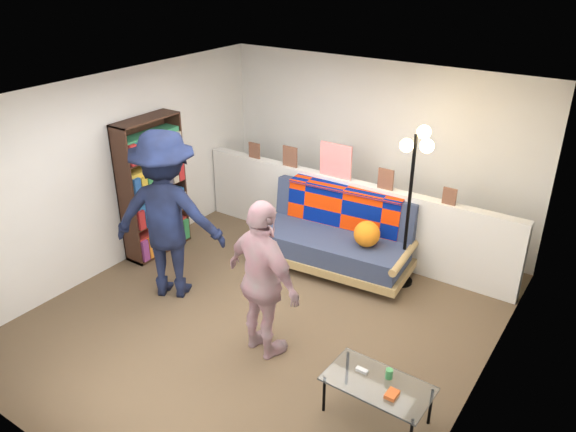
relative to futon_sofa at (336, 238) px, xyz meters
The scene contains 10 objects.
ground 1.40m from the futon_sofa, 93.50° to the right, with size 5.00×5.00×0.00m, color brown.
room_shell 1.55m from the futon_sofa, 95.37° to the right, with size 4.60×5.05×2.45m.
half_wall_ledge 0.47m from the futon_sofa, 100.21° to the left, with size 4.45×0.15×1.00m, color silver.
ledge_decor 0.95m from the futon_sofa, 125.27° to the left, with size 2.97×0.02×0.45m.
futon_sofa is the anchor object (origin of this frame).
bookshelf 2.41m from the futon_sofa, 156.10° to the right, with size 0.30×0.90×1.81m.
coffee_table 2.58m from the futon_sofa, 52.27° to the right, with size 0.91×0.52×0.47m.
floor_lamp 1.33m from the futon_sofa, ahead, with size 0.43×0.35×1.94m.
person_left 2.11m from the futon_sofa, 129.16° to the right, with size 1.27×0.73×1.96m, color black.
person_right 1.92m from the futon_sofa, 82.26° to the right, with size 0.96×0.40×1.64m, color pink.
Camera 1 is at (3.06, -4.12, 3.68)m, focal length 35.00 mm.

